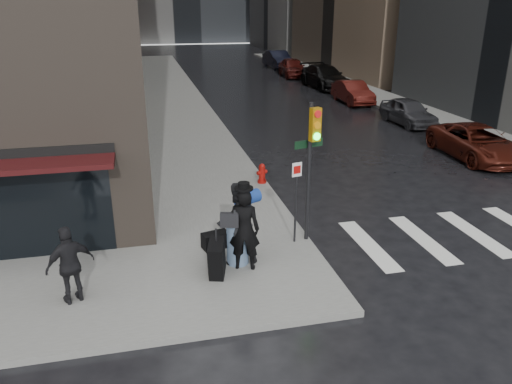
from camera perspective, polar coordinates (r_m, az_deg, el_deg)
ground at (r=11.79m, az=-0.92°, el=-9.95°), size 140.00×140.00×0.00m
sidewalk_left at (r=37.45m, az=-9.88°, el=11.37°), size 4.00×50.00×0.15m
sidewalk_right at (r=40.52m, az=9.96°, el=12.06°), size 3.00×50.00×0.15m
crosswalk at (r=15.74m, az=26.04°, el=-3.95°), size 8.50×3.00×0.01m
man_overcoat at (r=11.47m, az=-2.01°, el=-4.84°), size 1.37×1.03×2.18m
man_jeans at (r=11.74m, az=-2.24°, el=-3.61°), size 1.50×1.01×2.06m
man_greycoat at (r=11.01m, az=-20.45°, el=-7.81°), size 1.08×0.80×1.71m
traffic_light at (r=12.48m, az=6.21°, el=4.23°), size 0.89×0.52×3.64m
fire_hydrant at (r=17.32m, az=0.68°, el=2.05°), size 0.40×0.30×0.69m
parked_car_0 at (r=22.45m, az=23.92°, el=5.21°), size 2.44×4.94×1.35m
parked_car_1 at (r=27.70m, az=17.00°, el=8.78°), size 1.70×4.03×1.36m
parked_car_2 at (r=32.97m, az=10.99°, el=11.13°), size 1.59×4.27×1.39m
parked_car_3 at (r=38.80m, az=7.85°, el=12.93°), size 2.54×5.79×1.66m
parked_car_4 at (r=44.45m, az=4.20°, el=14.01°), size 2.27×4.83×1.60m
parked_car_5 at (r=50.50m, az=2.52°, el=14.89°), size 2.01×5.13×1.66m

